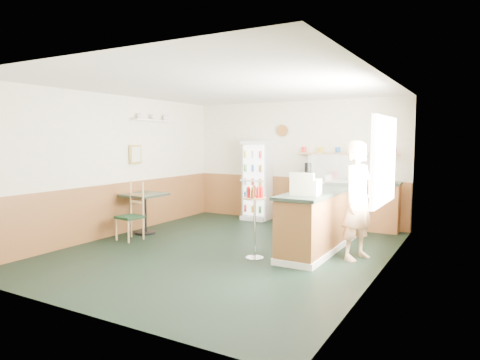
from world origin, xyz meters
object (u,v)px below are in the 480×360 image
Objects in this scene: shopkeeper at (358,201)px; display_case at (337,170)px; cafe_table at (144,206)px; drinks_fridge at (257,180)px; cash_register at (306,187)px; condiment_stand at (255,210)px; cafe_chair at (133,209)px.

display_case is at bearing 50.63° from shopkeeper.
display_case is 1.23× the size of cafe_table.
cash_register is (2.18, -2.59, 0.22)m from drinks_fridge.
display_case reaches higher than cafe_table.
cash_register is 3.45m from cafe_table.
drinks_fridge is at bearing 155.04° from display_case.
drinks_fridge is 3.31m from condiment_stand.
shopkeeper is at bearing 16.86° from cafe_chair.
drinks_fridge reaches higher than display_case.
drinks_fridge is at bearing 72.59° from shopkeeper.
shopkeeper is at bearing 3.61° from cafe_table.
shopkeeper is 4.12m from cafe_table.
condiment_stand is at bearing 5.54° from cafe_chair.
cafe_table is at bearing 169.54° from cash_register.
drinks_fridge is 1.63× the size of condiment_stand.
cafe_table is at bearing 112.59° from cafe_chair.
cash_register is at bearing -49.91° from drinks_fridge.
condiment_stand is (-0.69, -1.94, -0.52)m from display_case.
condiment_stand is (-1.39, -0.77, -0.15)m from shopkeeper.
shopkeeper is at bearing -59.22° from display_case.
cafe_chair is at bearing -110.50° from drinks_fridge.
shopkeeper is 1.70× the size of cafe_chair.
condiment_stand is at bearing 138.67° from shopkeeper.
condiment_stand is 2.58m from cafe_chair.
drinks_fridge is 1.87× the size of display_case.
cafe_chair is (-1.09, -2.91, -0.35)m from drinks_fridge.
drinks_fridge is at bearing 116.71° from condiment_stand.
shopkeeper is 4.05m from cafe_chair.
shopkeeper is (0.70, -1.18, -0.37)m from display_case.
cash_register is 0.40× the size of cafe_chair.
condiment_stand is at bearing -63.29° from drinks_fridge.
display_case reaches higher than condiment_stand.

